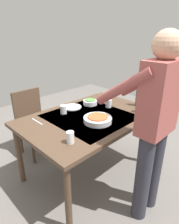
{
  "coord_description": "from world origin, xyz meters",
  "views": [
    {
      "loc": [
        1.41,
        1.43,
        1.68
      ],
      "look_at": [
        0.0,
        0.0,
        0.82
      ],
      "focal_mm": 31.28,
      "sensor_mm": 36.0,
      "label": 1
    }
  ],
  "objects_px": {
    "water_cup_far_left": "(109,103)",
    "dinner_plate_near": "(72,107)",
    "wine_bottle": "(139,97)",
    "person_server": "(154,123)",
    "water_cup_near_right": "(70,137)",
    "chair_near": "(32,118)",
    "serving_bowl_pasta": "(98,119)",
    "side_bowl_salad": "(90,102)",
    "wine_glass_left": "(141,104)",
    "dining_table": "(90,122)",
    "water_cup_near_left": "(63,109)"
  },
  "relations": [
    {
      "from": "chair_near",
      "to": "serving_bowl_pasta",
      "type": "height_order",
      "value": "chair_near"
    },
    {
      "from": "wine_glass_left",
      "to": "water_cup_near_left",
      "type": "bearing_deg",
      "value": -42.73
    },
    {
      "from": "person_server",
      "to": "dinner_plate_near",
      "type": "xyz_separation_m",
      "value": [
        -0.03,
        -1.11,
        -0.19
      ]
    },
    {
      "from": "dining_table",
      "to": "side_bowl_salad",
      "type": "height_order",
      "value": "side_bowl_salad"
    },
    {
      "from": "person_server",
      "to": "serving_bowl_pasta",
      "type": "xyz_separation_m",
      "value": [
        0.04,
        -0.6,
        -0.16
      ]
    },
    {
      "from": "wine_glass_left",
      "to": "water_cup_near_right",
      "type": "distance_m",
      "value": 1.02
    },
    {
      "from": "water_cup_far_left",
      "to": "serving_bowl_pasta",
      "type": "relative_size",
      "value": 0.33
    },
    {
      "from": "person_server",
      "to": "water_cup_far_left",
      "type": "bearing_deg",
      "value": -114.81
    },
    {
      "from": "water_cup_far_left",
      "to": "serving_bowl_pasta",
      "type": "xyz_separation_m",
      "value": [
        0.41,
        0.2,
        -0.02
      ]
    },
    {
      "from": "water_cup_near_left",
      "to": "water_cup_far_left",
      "type": "height_order",
      "value": "same"
    },
    {
      "from": "chair_near",
      "to": "water_cup_near_left",
      "type": "height_order",
      "value": "chair_near"
    },
    {
      "from": "person_server",
      "to": "wine_glass_left",
      "type": "distance_m",
      "value": 0.67
    },
    {
      "from": "dining_table",
      "to": "water_cup_near_left",
      "type": "distance_m",
      "value": 0.34
    },
    {
      "from": "chair_near",
      "to": "person_server",
      "type": "distance_m",
      "value": 1.73
    },
    {
      "from": "water_cup_near_left",
      "to": "water_cup_far_left",
      "type": "xyz_separation_m",
      "value": [
        -0.52,
        0.24,
        -0.0
      ]
    },
    {
      "from": "chair_near",
      "to": "water_cup_near_left",
      "type": "relative_size",
      "value": 9.25
    },
    {
      "from": "water_cup_near_right",
      "to": "side_bowl_salad",
      "type": "height_order",
      "value": "water_cup_near_right"
    },
    {
      "from": "water_cup_near_left",
      "to": "side_bowl_salad",
      "type": "height_order",
      "value": "water_cup_near_left"
    },
    {
      "from": "wine_glass_left",
      "to": "chair_near",
      "type": "bearing_deg",
      "value": -58.68
    },
    {
      "from": "serving_bowl_pasta",
      "to": "water_cup_near_left",
      "type": "bearing_deg",
      "value": -75.19
    },
    {
      "from": "person_server",
      "to": "wine_glass_left",
      "type": "bearing_deg",
      "value": -140.47
    },
    {
      "from": "person_server",
      "to": "side_bowl_salad",
      "type": "distance_m",
      "value": 1.07
    },
    {
      "from": "serving_bowl_pasta",
      "to": "dinner_plate_near",
      "type": "height_order",
      "value": "serving_bowl_pasta"
    },
    {
      "from": "water_cup_far_left",
      "to": "dinner_plate_near",
      "type": "distance_m",
      "value": 0.46
    },
    {
      "from": "water_cup_near_right",
      "to": "person_server",
      "type": "bearing_deg",
      "value": 136.0
    },
    {
      "from": "wine_glass_left",
      "to": "dinner_plate_near",
      "type": "distance_m",
      "value": 0.84
    },
    {
      "from": "side_bowl_salad",
      "to": "dinner_plate_near",
      "type": "xyz_separation_m",
      "value": [
        0.24,
        -0.08,
        -0.03
      ]
    },
    {
      "from": "wine_bottle",
      "to": "side_bowl_salad",
      "type": "xyz_separation_m",
      "value": [
        0.41,
        -0.46,
        -0.08
      ]
    },
    {
      "from": "chair_near",
      "to": "serving_bowl_pasta",
      "type": "xyz_separation_m",
      "value": [
        -0.2,
        1.06,
        0.28
      ]
    },
    {
      "from": "water_cup_near_right",
      "to": "side_bowl_salad",
      "type": "xyz_separation_m",
      "value": [
        -0.78,
        -0.54,
        -0.02
      ]
    },
    {
      "from": "wine_glass_left",
      "to": "side_bowl_salad",
      "type": "relative_size",
      "value": 0.84
    },
    {
      "from": "wine_bottle",
      "to": "serving_bowl_pasta",
      "type": "relative_size",
      "value": 0.99
    },
    {
      "from": "water_cup_near_left",
      "to": "dinner_plate_near",
      "type": "distance_m",
      "value": 0.21
    },
    {
      "from": "wine_bottle",
      "to": "side_bowl_salad",
      "type": "distance_m",
      "value": 0.62
    },
    {
      "from": "serving_bowl_pasta",
      "to": "side_bowl_salad",
      "type": "distance_m",
      "value": 0.52
    },
    {
      "from": "water_cup_far_left",
      "to": "dinner_plate_near",
      "type": "height_order",
      "value": "water_cup_far_left"
    },
    {
      "from": "dining_table",
      "to": "dinner_plate_near",
      "type": "xyz_separation_m",
      "value": [
        -0.03,
        -0.34,
        0.08
      ]
    },
    {
      "from": "wine_bottle",
      "to": "serving_bowl_pasta",
      "type": "distance_m",
      "value": 0.73
    },
    {
      "from": "dining_table",
      "to": "person_server",
      "type": "bearing_deg",
      "value": 89.54
    },
    {
      "from": "chair_near",
      "to": "wine_bottle",
      "type": "xyz_separation_m",
      "value": [
        -0.93,
        1.09,
        0.35
      ]
    },
    {
      "from": "dining_table",
      "to": "water_cup_far_left",
      "type": "distance_m",
      "value": 0.38
    },
    {
      "from": "wine_bottle",
      "to": "water_cup_far_left",
      "type": "xyz_separation_m",
      "value": [
        0.31,
        -0.23,
        -0.06
      ]
    },
    {
      "from": "dining_table",
      "to": "person_server",
      "type": "distance_m",
      "value": 0.81
    },
    {
      "from": "serving_bowl_pasta",
      "to": "dinner_plate_near",
      "type": "distance_m",
      "value": 0.51
    },
    {
      "from": "dinner_plate_near",
      "to": "dining_table",
      "type": "bearing_deg",
      "value": 85.38
    },
    {
      "from": "wine_bottle",
      "to": "wine_glass_left",
      "type": "bearing_deg",
      "value": 40.85
    },
    {
      "from": "side_bowl_salad",
      "to": "water_cup_near_right",
      "type": "bearing_deg",
      "value": 34.75
    },
    {
      "from": "water_cup_far_left",
      "to": "serving_bowl_pasta",
      "type": "height_order",
      "value": "water_cup_far_left"
    },
    {
      "from": "chair_near",
      "to": "person_server",
      "type": "relative_size",
      "value": 0.54
    },
    {
      "from": "person_server",
      "to": "side_bowl_salad",
      "type": "relative_size",
      "value": 9.38
    }
  ]
}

